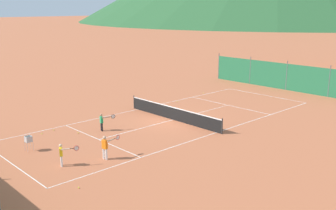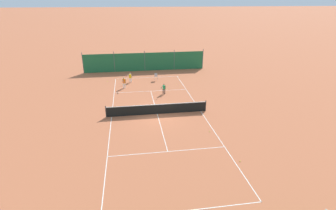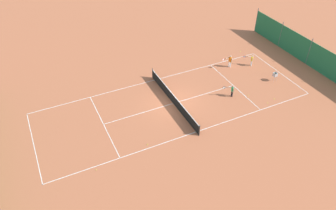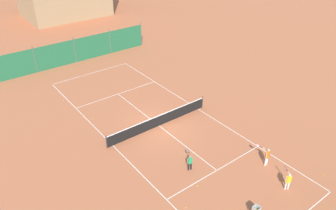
# 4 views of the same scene
# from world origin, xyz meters

# --- Properties ---
(ground_plane) EXTENTS (600.00, 600.00, 0.00)m
(ground_plane) POSITION_xyz_m (0.00, 0.00, 0.00)
(ground_plane) COLOR #B7603D
(court_line_markings) EXTENTS (8.25, 23.85, 0.01)m
(court_line_markings) POSITION_xyz_m (0.00, 0.00, 0.00)
(court_line_markings) COLOR white
(court_line_markings) RESTS_ON ground
(tennis_net) EXTENTS (9.18, 0.08, 1.06)m
(tennis_net) POSITION_xyz_m (0.00, 0.00, 0.50)
(tennis_net) COLOR #2D2D2D
(tennis_net) RESTS_ON ground
(windscreen_fence_far) EXTENTS (17.28, 0.08, 2.90)m
(windscreen_fence_far) POSITION_xyz_m (-0.00, 15.50, 1.31)
(windscreen_fence_far) COLOR #236B42
(windscreen_fence_far) RESTS_ON ground
(player_far_service) EXTENTS (0.62, 0.94, 1.18)m
(player_far_service) POSITION_xyz_m (-1.33, -5.22, 0.69)
(player_far_service) COLOR black
(player_far_service) RESTS_ON ground
(player_near_baseline) EXTENTS (0.44, 1.11, 1.32)m
(player_near_baseline) POSITION_xyz_m (2.98, -7.92, 0.77)
(player_near_baseline) COLOR white
(player_near_baseline) RESTS_ON ground
(player_far_baseline) EXTENTS (0.75, 0.88, 1.20)m
(player_far_baseline) POSITION_xyz_m (2.23, -10.09, 0.70)
(player_far_baseline) COLOR white
(player_far_baseline) RESTS_ON ground
(tennis_ball_alley_left) EXTENTS (0.07, 0.07, 0.07)m
(tennis_ball_alley_left) POSITION_xyz_m (-4.46, 8.30, 0.03)
(tennis_ball_alley_left) COLOR #CCE033
(tennis_ball_alley_left) RESTS_ON ground
(tennis_ball_by_net_left) EXTENTS (0.07, 0.07, 0.07)m
(tennis_ball_by_net_left) POSITION_xyz_m (-3.61, -7.57, 0.03)
(tennis_ball_by_net_left) COLOR #CCE033
(tennis_ball_by_net_left) RESTS_ON ground
(tennis_ball_by_net_right) EXTENTS (0.07, 0.07, 0.07)m
(tennis_ball_by_net_right) POSITION_xyz_m (5.07, -10.84, 0.03)
(tennis_ball_by_net_right) COLOR #CCE033
(tennis_ball_by_net_right) RESTS_ON ground
(tennis_ball_far_corner) EXTENTS (0.07, 0.07, 0.07)m
(tennis_ball_far_corner) POSITION_xyz_m (-3.72, 4.06, 0.03)
(tennis_ball_far_corner) COLOR #CCE033
(tennis_ball_far_corner) RESTS_ON ground
(tennis_ball_mid_court) EXTENTS (0.07, 0.07, 0.07)m
(tennis_ball_mid_court) POSITION_xyz_m (-1.94, -6.71, 0.03)
(tennis_ball_mid_court) COLOR #CCE033
(tennis_ball_mid_court) RESTS_ON ground
(ball_hopper) EXTENTS (0.36, 0.36, 0.89)m
(ball_hopper) POSITION_xyz_m (-1.05, -10.40, 0.66)
(ball_hopper) COLOR #B7B7BC
(ball_hopper) RESTS_ON ground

